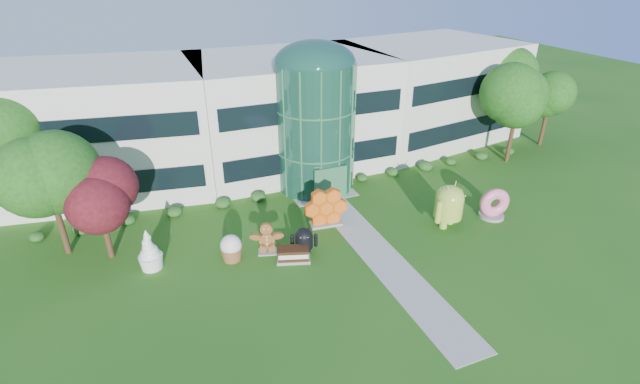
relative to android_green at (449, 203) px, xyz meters
name	(u,v)px	position (x,y,z in m)	size (l,w,h in m)	color
ground	(390,266)	(-6.05, -2.67, -1.77)	(140.00, 140.00, 0.00)	#215114
building	(290,110)	(-6.05, 15.33, 2.88)	(46.00, 15.00, 9.30)	beige
atrium	(315,128)	(-6.05, 9.33, 3.13)	(6.00, 6.00, 9.80)	#194738
walkway	(374,249)	(-6.05, -0.67, -1.75)	(2.40, 20.00, 0.04)	#9E9E93
tree_red	(102,215)	(-21.55, 4.83, 1.23)	(4.00, 4.00, 6.00)	#3F0C14
trees_backdrop	(311,133)	(-6.05, 10.33, 2.43)	(52.00, 8.00, 8.40)	#184711
android_green	(449,203)	(0.00, 0.00, 0.00)	(3.12, 2.08, 3.54)	#A4BF3D
android_black	(304,239)	(-10.30, 0.67, -0.76)	(1.77, 1.19, 2.02)	black
donut	(494,203)	(3.69, -0.25, -0.62)	(2.21, 1.06, 2.30)	#EF5A91
gingerbread	(267,238)	(-12.44, 1.53, -0.69)	(2.34, 0.90, 2.16)	maroon
ice_cream_sandwich	(293,254)	(-11.21, 0.10, -1.31)	(2.03, 1.02, 0.91)	black
honeycomb	(326,209)	(-7.72, 3.27, -0.52)	(3.17, 1.13, 2.49)	orange
froyo	(149,250)	(-19.30, 2.62, -0.47)	(1.52, 1.52, 2.60)	white
cupcake	(231,248)	(-14.67, 1.66, -0.92)	(1.41, 1.41, 1.69)	white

